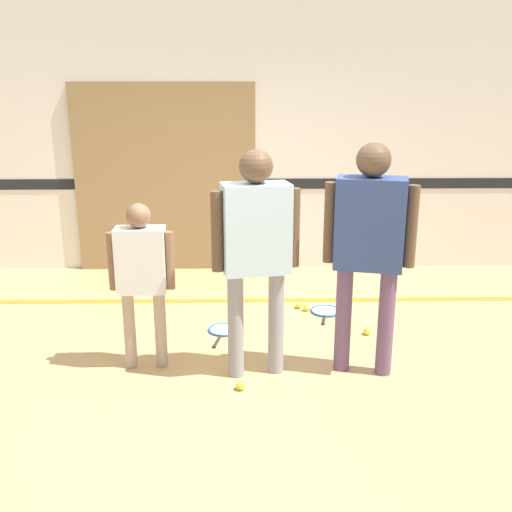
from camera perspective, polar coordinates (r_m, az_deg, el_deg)
The scene contains 13 objects.
ground_plane at distance 4.58m, azimuth -2.62°, elevation -10.81°, with size 16.00×16.00×0.00m, color tan.
wall_back at distance 6.70m, azimuth -2.22°, elevation 12.10°, with size 16.00×0.07×3.20m.
wall_panel at distance 6.76m, azimuth -9.06°, elevation 7.60°, with size 2.09×0.05×2.17m.
floor_stripe at distance 5.88m, azimuth -2.27°, elevation -4.46°, with size 14.40×0.10×0.01m.
person_instructor at distance 4.08m, azimuth 0.00°, elevation 1.57°, with size 0.64×0.35×1.70m.
person_student_left at distance 4.34m, azimuth -11.38°, elevation -1.25°, with size 0.49×0.21×1.30m.
person_student_right at distance 4.19m, azimuth 11.26°, elevation 2.01°, with size 0.64×0.38×1.74m.
racket_spare_on_floor at distance 5.62m, azimuth 6.98°, elevation -5.51°, with size 0.36×0.52×0.03m.
racket_second_spare at distance 5.16m, azimuth -3.26°, elevation -7.44°, with size 0.34×0.55×0.03m.
tennis_ball_near_instructor at distance 4.22m, azimuth -1.56°, elevation -12.84°, with size 0.07×0.07×0.07m, color #CCE038.
tennis_ball_by_spare_racket at distance 5.68m, azimuth 4.30°, elevation -4.93°, with size 0.07×0.07×0.07m, color #CCE038.
tennis_ball_stray_left at distance 5.18m, azimuth 11.04°, elevation -7.40°, with size 0.07×0.07×0.07m, color #CCE038.
tennis_ball_stray_right at distance 5.62m, azimuth 5.05°, elevation -5.17°, with size 0.07×0.07×0.07m, color #CCE038.
Camera 1 is at (0.13, -4.07, 2.09)m, focal length 40.00 mm.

